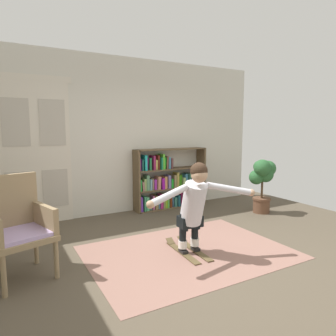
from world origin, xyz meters
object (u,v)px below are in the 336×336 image
(potted_plant, at_px, (263,178))
(person_skier, at_px, (194,202))
(wicker_chair, at_px, (17,224))
(bookshelf, at_px, (168,183))
(skis_pair, at_px, (188,250))

(potted_plant, distance_m, person_skier, 2.47)
(wicker_chair, relative_size, person_skier, 0.75)
(bookshelf, xyz_separation_m, skis_pair, (-0.85, -2.05, -0.48))
(bookshelf, height_order, potted_plant, bookshelf)
(bookshelf, height_order, skis_pair, bookshelf)
(potted_plant, bearing_deg, bookshelf, 139.57)
(skis_pair, bearing_deg, wicker_chair, 170.48)
(bookshelf, height_order, wicker_chair, bookshelf)
(wicker_chair, height_order, potted_plant, wicker_chair)
(skis_pair, bearing_deg, person_skier, -93.09)
(potted_plant, relative_size, skis_pair, 1.27)
(potted_plant, bearing_deg, person_skier, -155.32)
(bookshelf, distance_m, potted_plant, 1.83)
(wicker_chair, xyz_separation_m, person_skier, (1.95, -0.49, 0.12))
(bookshelf, distance_m, skis_pair, 2.28)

